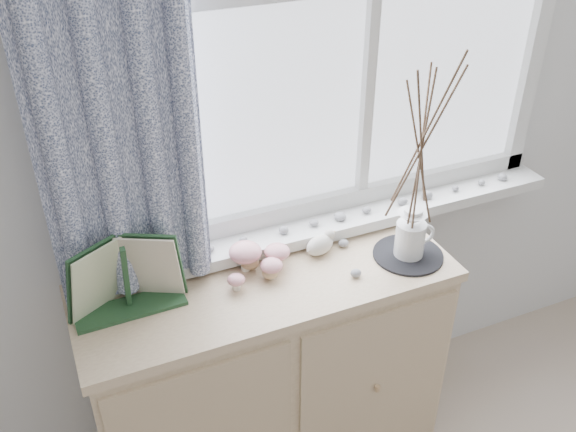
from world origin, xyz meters
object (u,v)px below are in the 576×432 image
object	(u,v)px
toadstool_cluster	(257,257)
twig_pitcher	(422,141)
botanical_book	(127,281)
sideboard	(270,376)

from	to	relation	value
toadstool_cluster	twig_pitcher	size ratio (longest dim) A/B	0.31
botanical_book	twig_pitcher	distance (m)	0.94
twig_pitcher	toadstool_cluster	bearing A→B (deg)	-179.29
botanical_book	twig_pitcher	world-z (taller)	twig_pitcher
toadstool_cluster	twig_pitcher	xyz separation A→B (m)	(0.48, -0.12, 0.36)
toadstool_cluster	twig_pitcher	bearing A→B (deg)	-13.81
botanical_book	twig_pitcher	xyz separation A→B (m)	(0.89, -0.07, 0.29)
sideboard	toadstool_cluster	world-z (taller)	toadstool_cluster
twig_pitcher	botanical_book	bearing A→B (deg)	-169.77
sideboard	toadstool_cluster	distance (m)	0.48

